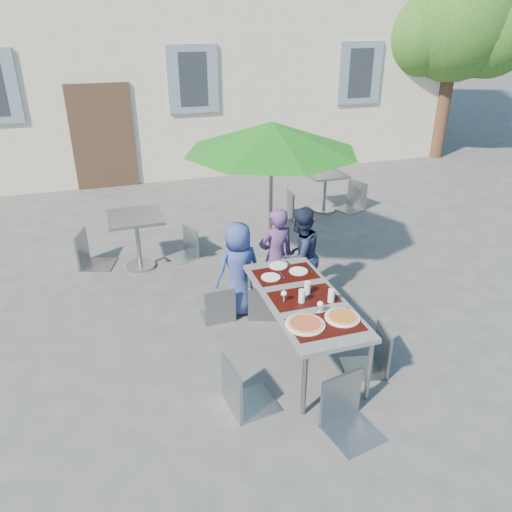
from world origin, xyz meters
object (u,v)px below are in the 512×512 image
object	(u,v)px
dining_table	(304,302)
chair_4	(377,326)
cafe_table_0	(137,230)
chair_5	(351,376)
patio_umbrella	(272,138)
pizza_near_left	(305,324)
cafe_table_1	(325,185)
bg_chair_r_1	(355,179)
child_0	(239,269)
chair_0	(218,284)
bg_chair_l_0	(86,228)
child_1	(276,257)
bg_chair_l_1	(297,188)
bg_chair_r_0	(185,226)
chair_3	(242,358)
pizza_near_right	(342,317)
child_2	(299,256)
chair_2	(300,270)
chair_1	(264,282)

from	to	relation	value
dining_table	chair_4	world-z (taller)	chair_4
dining_table	cafe_table_0	distance (m)	3.13
chair_5	patio_umbrella	xyz separation A→B (m)	(0.37, 3.22, 1.38)
pizza_near_left	cafe_table_1	world-z (taller)	pizza_near_left
cafe_table_0	cafe_table_1	size ratio (longest dim) A/B	1.11
pizza_near_left	patio_umbrella	distance (m)	2.89
cafe_table_1	bg_chair_r_1	size ratio (longest dim) A/B	0.74
child_0	chair_0	distance (m)	0.34
pizza_near_left	child_0	bearing A→B (deg)	97.80
patio_umbrella	bg_chair_l_0	world-z (taller)	patio_umbrella
child_1	bg_chair_l_1	xyz separation A→B (m)	(1.39, 2.74, -0.07)
child_0	child_1	size ratio (longest dim) A/B	0.93
chair_5	bg_chair_l_1	bearing A→B (deg)	73.19
chair_4	pizza_near_left	bearing A→B (deg)	-177.83
bg_chair_r_0	pizza_near_left	bearing A→B (deg)	-80.52
child_0	cafe_table_0	world-z (taller)	child_0
chair_3	cafe_table_1	size ratio (longest dim) A/B	1.35
dining_table	pizza_near_right	size ratio (longest dim) A/B	5.27
child_2	pizza_near_left	bearing A→B (deg)	44.77
chair_2	pizza_near_left	bearing A→B (deg)	-111.09
pizza_near_left	child_0	size ratio (longest dim) A/B	0.32
child_0	bg_chair_r_1	distance (m)	4.33
child_1	bg_chair_r_0	size ratio (longest dim) A/B	1.50
dining_table	cafe_table_1	world-z (taller)	dining_table
bg_chair_r_1	cafe_table_0	bearing A→B (deg)	-163.28
dining_table	chair_2	bearing A→B (deg)	69.05
chair_2	child_0	bearing A→B (deg)	174.40
bg_chair_l_0	patio_umbrella	bearing A→B (deg)	-20.83
pizza_near_right	chair_4	xyz separation A→B (m)	(0.43, 0.03, -0.22)
chair_2	bg_chair_l_1	distance (m)	3.12
bg_chair_l_0	bg_chair_r_0	world-z (taller)	bg_chair_l_0
chair_4	dining_table	bearing A→B (deg)	143.63
chair_3	bg_chair_l_0	xyz separation A→B (m)	(-1.34, 3.65, 0.02)
child_2	chair_2	xyz separation A→B (m)	(-0.02, -0.10, -0.15)
child_2	chair_4	xyz separation A→B (m)	(0.22, -1.58, -0.11)
chair_3	bg_chair_r_0	size ratio (longest dim) A/B	1.15
child_1	chair_2	distance (m)	0.36
child_0	cafe_table_0	size ratio (longest dim) A/B	1.47
chair_0	pizza_near_left	bearing A→B (deg)	-70.65
pizza_near_left	bg_chair_r_1	xyz separation A→B (m)	(2.96, 4.53, -0.17)
chair_2	bg_chair_l_0	bearing A→B (deg)	141.98
child_1	patio_umbrella	size ratio (longest dim) A/B	0.55
bg_chair_l_0	bg_chair_l_1	world-z (taller)	bg_chair_l_0
chair_1	cafe_table_0	distance (m)	2.32
bg_chair_l_0	cafe_table_1	world-z (taller)	bg_chair_l_0
patio_umbrella	chair_2	bearing A→B (deg)	-87.84
dining_table	chair_2	distance (m)	1.10
cafe_table_1	chair_5	bearing A→B (deg)	-112.68
pizza_near_right	chair_4	distance (m)	0.48
patio_umbrella	bg_chair_r_1	xyz separation A→B (m)	(2.42, 1.96, -1.38)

